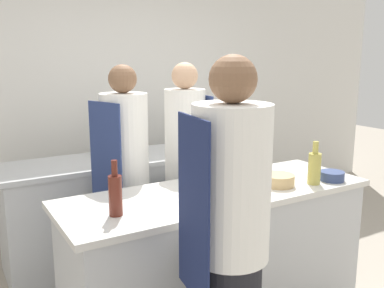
{
  "coord_description": "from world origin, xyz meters",
  "views": [
    {
      "loc": [
        -1.54,
        -2.25,
        1.81
      ],
      "look_at": [
        0.0,
        0.35,
        1.18
      ],
      "focal_mm": 40.0,
      "sensor_mm": 36.0,
      "label": 1
    }
  ],
  "objects_px": {
    "bottle_wine": "(206,180)",
    "bottle_cooking_oil": "(115,194)",
    "oven_range": "(225,170)",
    "stockpot": "(116,142)",
    "chef_at_prep_near": "(229,242)",
    "bottle_vinegar": "(256,161)",
    "bowl_mixing_large": "(332,176)",
    "chef_at_stove": "(185,171)",
    "bowl_ceramic_blue": "(239,175)",
    "bowl_prep_small": "(278,180)",
    "bottle_olive_oil": "(314,167)",
    "chef_at_pass_far": "(125,181)"
  },
  "relations": [
    {
      "from": "bottle_wine",
      "to": "bottle_cooking_oil",
      "type": "relative_size",
      "value": 0.73
    },
    {
      "from": "oven_range",
      "to": "stockpot",
      "type": "relative_size",
      "value": 3.11
    },
    {
      "from": "stockpot",
      "to": "bottle_wine",
      "type": "bearing_deg",
      "value": -86.23
    },
    {
      "from": "chef_at_prep_near",
      "to": "bottle_vinegar",
      "type": "distance_m",
      "value": 1.27
    },
    {
      "from": "oven_range",
      "to": "bowl_mixing_large",
      "type": "height_order",
      "value": "bowl_mixing_large"
    },
    {
      "from": "chef_at_prep_near",
      "to": "bowl_mixing_large",
      "type": "relative_size",
      "value": 10.47
    },
    {
      "from": "bottle_vinegar",
      "to": "bowl_mixing_large",
      "type": "distance_m",
      "value": 0.56
    },
    {
      "from": "chef_at_stove",
      "to": "bottle_wine",
      "type": "height_order",
      "value": "chef_at_stove"
    },
    {
      "from": "chef_at_stove",
      "to": "bowl_ceramic_blue",
      "type": "bearing_deg",
      "value": 18.66
    },
    {
      "from": "bottle_cooking_oil",
      "to": "bottle_wine",
      "type": "bearing_deg",
      "value": 5.77
    },
    {
      "from": "chef_at_stove",
      "to": "bottle_vinegar",
      "type": "bearing_deg",
      "value": 48.08
    },
    {
      "from": "bottle_wine",
      "to": "bowl_prep_small",
      "type": "distance_m",
      "value": 0.54
    },
    {
      "from": "bowl_ceramic_blue",
      "to": "oven_range",
      "type": "bearing_deg",
      "value": 57.77
    },
    {
      "from": "chef_at_prep_near",
      "to": "oven_range",
      "type": "bearing_deg",
      "value": -25.94
    },
    {
      "from": "bowl_mixing_large",
      "to": "stockpot",
      "type": "relative_size",
      "value": 0.55
    },
    {
      "from": "bottle_wine",
      "to": "bowl_prep_small",
      "type": "height_order",
      "value": "bottle_wine"
    },
    {
      "from": "bottle_olive_oil",
      "to": "bowl_ceramic_blue",
      "type": "height_order",
      "value": "bottle_olive_oil"
    },
    {
      "from": "bottle_cooking_oil",
      "to": "bowl_prep_small",
      "type": "bearing_deg",
      "value": -1.78
    },
    {
      "from": "chef_at_pass_far",
      "to": "bowl_prep_small",
      "type": "distance_m",
      "value": 1.14
    },
    {
      "from": "chef_at_stove",
      "to": "stockpot",
      "type": "distance_m",
      "value": 0.77
    },
    {
      "from": "oven_range",
      "to": "bottle_olive_oil",
      "type": "xyz_separation_m",
      "value": [
        -0.63,
        -1.97,
        0.57
      ]
    },
    {
      "from": "oven_range",
      "to": "bottle_wine",
      "type": "xyz_separation_m",
      "value": [
        -1.4,
        -1.77,
        0.54
      ]
    },
    {
      "from": "chef_at_stove",
      "to": "chef_at_pass_far",
      "type": "distance_m",
      "value": 0.5
    },
    {
      "from": "bottle_olive_oil",
      "to": "bowl_mixing_large",
      "type": "relative_size",
      "value": 1.74
    },
    {
      "from": "bottle_wine",
      "to": "stockpot",
      "type": "height_order",
      "value": "bottle_wine"
    },
    {
      "from": "oven_range",
      "to": "bottle_cooking_oil",
      "type": "height_order",
      "value": "bottle_cooking_oil"
    },
    {
      "from": "chef_at_prep_near",
      "to": "bottle_vinegar",
      "type": "relative_size",
      "value": 8.29
    },
    {
      "from": "chef_at_pass_far",
      "to": "bowl_prep_small",
      "type": "bearing_deg",
      "value": -155.18
    },
    {
      "from": "bowl_prep_small",
      "to": "stockpot",
      "type": "distance_m",
      "value": 1.59
    },
    {
      "from": "bottle_vinegar",
      "to": "stockpot",
      "type": "relative_size",
      "value": 0.7
    },
    {
      "from": "chef_at_stove",
      "to": "bottle_vinegar",
      "type": "xyz_separation_m",
      "value": [
        0.39,
        -0.41,
        0.13
      ]
    },
    {
      "from": "bottle_cooking_oil",
      "to": "bowl_ceramic_blue",
      "type": "height_order",
      "value": "bottle_cooking_oil"
    },
    {
      "from": "bowl_ceramic_blue",
      "to": "chef_at_stove",
      "type": "bearing_deg",
      "value": 103.96
    },
    {
      "from": "bowl_prep_small",
      "to": "bowl_ceramic_blue",
      "type": "relative_size",
      "value": 0.86
    },
    {
      "from": "chef_at_prep_near",
      "to": "stockpot",
      "type": "height_order",
      "value": "chef_at_prep_near"
    },
    {
      "from": "oven_range",
      "to": "chef_at_pass_far",
      "type": "xyz_separation_m",
      "value": [
        -1.66,
        -1.06,
        0.39
      ]
    },
    {
      "from": "oven_range",
      "to": "chef_at_prep_near",
      "type": "height_order",
      "value": "chef_at_prep_near"
    },
    {
      "from": "bottle_olive_oil",
      "to": "bowl_prep_small",
      "type": "bearing_deg",
      "value": 158.24
    },
    {
      "from": "oven_range",
      "to": "bottle_vinegar",
      "type": "bearing_deg",
      "value": -117.11
    },
    {
      "from": "bottle_vinegar",
      "to": "bottle_wine",
      "type": "height_order",
      "value": "bottle_wine"
    },
    {
      "from": "bottle_wine",
      "to": "chef_at_stove",
      "type": "bearing_deg",
      "value": 70.92
    },
    {
      "from": "bottle_olive_oil",
      "to": "bowl_prep_small",
      "type": "height_order",
      "value": "bottle_olive_oil"
    },
    {
      "from": "bowl_mixing_large",
      "to": "bottle_cooking_oil",
      "type": "bearing_deg",
      "value": 175.01
    },
    {
      "from": "bottle_vinegar",
      "to": "oven_range",
      "type": "bearing_deg",
      "value": 62.89
    },
    {
      "from": "bottle_cooking_oil",
      "to": "stockpot",
      "type": "bearing_deg",
      "value": 69.04
    },
    {
      "from": "bottle_olive_oil",
      "to": "oven_range",
      "type": "bearing_deg",
      "value": 72.19
    },
    {
      "from": "bottle_vinegar",
      "to": "stockpot",
      "type": "xyz_separation_m",
      "value": [
        -0.71,
        1.1,
        0.03
      ]
    },
    {
      "from": "chef_at_stove",
      "to": "chef_at_pass_far",
      "type": "xyz_separation_m",
      "value": [
        -0.5,
        0.04,
        -0.01
      ]
    },
    {
      "from": "bottle_olive_oil",
      "to": "stockpot",
      "type": "distance_m",
      "value": 1.77
    },
    {
      "from": "bottle_vinegar",
      "to": "bowl_ceramic_blue",
      "type": "distance_m",
      "value": 0.29
    }
  ]
}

